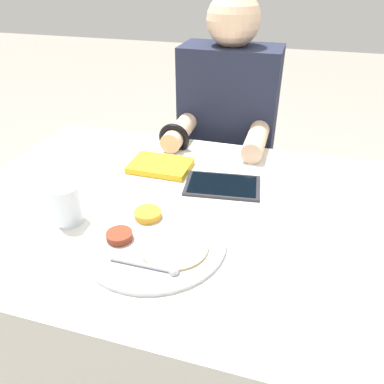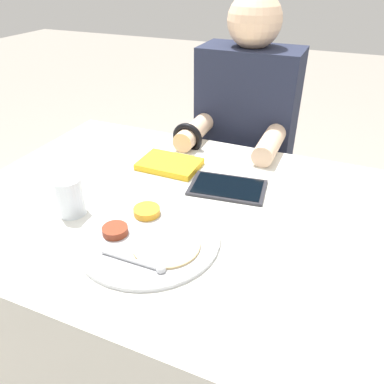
% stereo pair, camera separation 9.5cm
% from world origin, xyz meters
% --- Properties ---
extents(ground_plane, '(12.00, 12.00, 0.00)m').
position_xyz_m(ground_plane, '(0.00, 0.00, 0.00)').
color(ground_plane, gray).
extents(dining_table, '(1.30, 0.86, 0.72)m').
position_xyz_m(dining_table, '(0.00, 0.00, 0.36)').
color(dining_table, silver).
rests_on(dining_table, ground_plane).
extents(thali_tray, '(0.34, 0.34, 0.03)m').
position_xyz_m(thali_tray, '(-0.05, -0.16, 0.73)').
color(thali_tray, '#B7BABF').
rests_on(thali_tray, dining_table).
extents(red_notebook, '(0.19, 0.13, 0.02)m').
position_xyz_m(red_notebook, '(-0.17, 0.19, 0.73)').
color(red_notebook, silver).
rests_on(red_notebook, dining_table).
extents(tablet_device, '(0.23, 0.16, 0.01)m').
position_xyz_m(tablet_device, '(0.04, 0.13, 0.72)').
color(tablet_device, '#28282D').
rests_on(tablet_device, dining_table).
extents(person_diner, '(0.37, 0.42, 1.20)m').
position_xyz_m(person_diner, '(-0.04, 0.60, 0.57)').
color(person_diner, black).
rests_on(person_diner, ground_plane).
extents(drinking_glass, '(0.07, 0.07, 0.10)m').
position_xyz_m(drinking_glass, '(-0.29, -0.14, 0.77)').
color(drinking_glass, silver).
rests_on(drinking_glass, dining_table).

